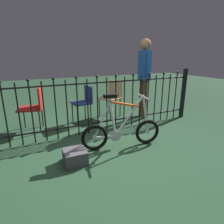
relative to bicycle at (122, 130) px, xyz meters
The scene contains 8 objects.
ground_plane 0.35m from the bicycle, 158.32° to the right, with size 20.00×20.00×0.00m, color #26472E.
iron_fence 0.83m from the bicycle, 107.50° to the left, with size 4.48×0.07×1.13m.
bicycle is the anchor object (origin of this frame).
chair_navy 1.40m from the bicycle, 97.40° to the left, with size 0.41×0.41×0.80m.
chair_red 1.81m from the bicycle, 130.39° to the left, with size 0.52×0.52×0.85m.
chair_tan 1.64m from the bicycle, 69.87° to the left, with size 0.58×0.58×0.84m.
person_visitor 1.79m from the bicycle, 43.94° to the left, with size 0.24×0.47×1.76m.
display_crate 0.85m from the bicycle, 168.82° to the right, with size 0.30×0.30×0.19m, color #4C4C51.
Camera 1 is at (-1.17, -2.39, 1.43)m, focal length 30.53 mm.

